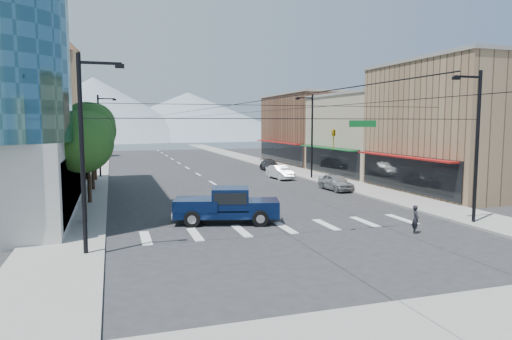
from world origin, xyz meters
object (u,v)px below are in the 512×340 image
object	(u,v)px
parked_car_mid	(280,172)
parked_car_far	(270,165)
pedestrian	(415,219)
parked_car_near	(336,182)
pickup_truck	(226,205)

from	to	relation	value
parked_car_mid	parked_car_far	world-z (taller)	parked_car_mid
pedestrian	parked_car_far	bearing A→B (deg)	16.80
parked_car_near	parked_car_far	world-z (taller)	parked_car_near
pedestrian	parked_car_mid	xyz separation A→B (m)	(1.51, 24.88, -0.05)
pedestrian	parked_car_near	distance (m)	15.98
parked_car_mid	parked_car_far	size ratio (longest dim) A/B	0.94
pedestrian	parked_car_mid	world-z (taller)	pedestrian
parked_car_near	parked_car_far	bearing A→B (deg)	87.76
parked_car_near	parked_car_far	size ratio (longest dim) A/B	0.92
pickup_truck	parked_car_mid	size ratio (longest dim) A/B	1.52
pickup_truck	parked_car_far	xyz separation A→B (m)	(12.49, 27.74, -0.44)
pickup_truck	pedestrian	world-z (taller)	pickup_truck
pedestrian	parked_car_near	size ratio (longest dim) A/B	0.36
pedestrian	parked_car_far	xyz separation A→B (m)	(3.31, 33.39, -0.10)
pedestrian	parked_car_far	size ratio (longest dim) A/B	0.33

